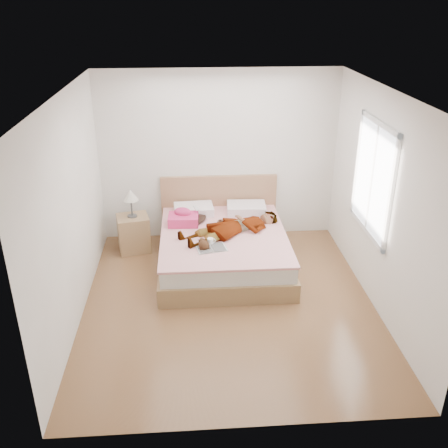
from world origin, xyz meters
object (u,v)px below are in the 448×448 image
at_px(magazine, 211,248).
at_px(woman, 233,224).
at_px(phone, 196,208).
at_px(plush_toy, 204,244).
at_px(bed, 223,246).
at_px(coffee_mug, 211,241).
at_px(nightstand, 134,231).
at_px(towel, 183,218).

bearing_deg(magazine, woman, 57.63).
relative_size(phone, magazine, 0.24).
bearing_deg(plush_toy, bed, 60.80).
xyz_separation_m(woman, bed, (-0.13, 0.02, -0.34)).
distance_m(magazine, coffee_mug, 0.13).
distance_m(bed, plush_toy, 0.67).
bearing_deg(plush_toy, nightstand, 135.01).
height_order(woman, towel, towel).
bearing_deg(phone, magazine, -106.51).
height_order(towel, magazine, towel).
xyz_separation_m(woman, coffee_mug, (-0.33, -0.39, -0.06)).
distance_m(woman, magazine, 0.61).
bearing_deg(nightstand, coffee_mug, -39.17).
distance_m(phone, plush_toy, 0.91).
xyz_separation_m(bed, plush_toy, (-0.29, -0.52, 0.30)).
xyz_separation_m(plush_toy, nightstand, (-1.02, 1.02, -0.25)).
relative_size(woman, coffee_mug, 12.53).
height_order(coffee_mug, plush_toy, plush_toy).
bearing_deg(bed, plush_toy, -119.20).
relative_size(woman, phone, 14.87).
bearing_deg(woman, magazine, -59.86).
bearing_deg(woman, nightstand, -137.26).
height_order(towel, coffee_mug, towel).
relative_size(bed, plush_toy, 8.83).
xyz_separation_m(bed, magazine, (-0.19, -0.53, 0.24)).
height_order(woman, plush_toy, woman).
relative_size(towel, plush_toy, 1.88).
xyz_separation_m(woman, plush_toy, (-0.43, -0.50, -0.04)).
relative_size(coffee_mug, plush_toy, 0.53).
bearing_deg(bed, woman, -9.87).
bearing_deg(towel, magazine, -65.70).
relative_size(woman, bed, 0.75).
distance_m(bed, towel, 0.71).
relative_size(woman, towel, 3.51).
xyz_separation_m(woman, magazine, (-0.32, -0.51, -0.10)).
height_order(phone, magazine, phone).
bearing_deg(nightstand, magazine, -42.56).
bearing_deg(phone, towel, 178.21).
bearing_deg(woman, coffee_mug, -67.63).
bearing_deg(bed, towel, 153.05).
distance_m(phone, towel, 0.24).
relative_size(plush_toy, nightstand, 0.24).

